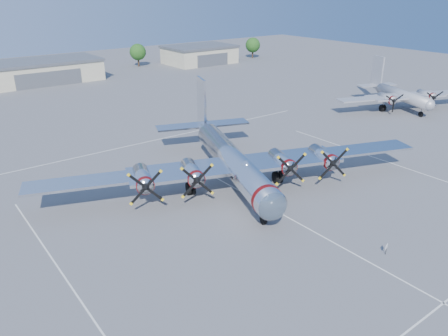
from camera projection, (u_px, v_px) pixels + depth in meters
ground at (255, 199)px, 49.43m from camera, size 260.00×260.00×0.00m
parking_lines at (265, 205)px, 48.14m from camera, size 60.00×50.08×0.01m
hangar_center at (40, 71)px, 108.74m from camera, size 28.60×14.60×5.40m
hangar_east at (200, 54)px, 135.42m from camera, size 20.60×14.60×5.40m
tree_east at (138, 52)px, 129.28m from camera, size 4.80×4.80×6.64m
tree_far_east at (253, 45)px, 144.51m from camera, size 4.80×4.80×6.64m
main_bomber_b29 at (230, 182)px, 53.88m from camera, size 54.34×45.53×10.25m
twin_engine_east at (398, 108)px, 86.22m from camera, size 33.61×28.97×8.96m
info_placard at (387, 247)px, 39.01m from camera, size 0.52×0.20×1.02m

